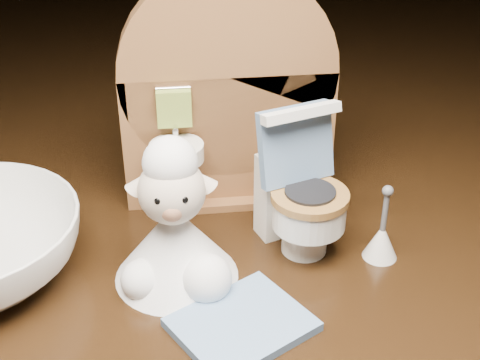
% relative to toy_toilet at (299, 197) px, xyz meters
% --- Properties ---
extents(backdrop_panel, '(0.13, 0.05, 0.15)m').
position_rel_toy_toilet_xyz_m(backdrop_panel, '(-0.03, 0.05, 0.03)').
color(backdrop_panel, brown).
rests_on(backdrop_panel, ground).
extents(toy_toilet, '(0.05, 0.06, 0.09)m').
position_rel_toy_toilet_xyz_m(toy_toilet, '(0.00, 0.00, 0.00)').
color(toy_toilet, white).
rests_on(toy_toilet, ground).
extents(bath_mat, '(0.08, 0.08, 0.00)m').
position_rel_toy_toilet_xyz_m(bath_mat, '(-0.04, -0.07, -0.03)').
color(bath_mat, '#5F81AB').
rests_on(bath_mat, ground).
extents(toilet_brush, '(0.02, 0.02, 0.05)m').
position_rel_toy_toilet_xyz_m(toilet_brush, '(0.04, -0.02, -0.02)').
color(toilet_brush, white).
rests_on(toilet_brush, ground).
extents(plush_lamb, '(0.07, 0.07, 0.09)m').
position_rel_toy_toilet_xyz_m(plush_lamb, '(-0.07, -0.02, -0.00)').
color(plush_lamb, white).
rests_on(plush_lamb, ground).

